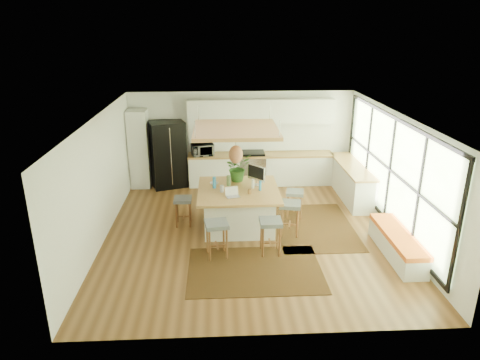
{
  "coord_description": "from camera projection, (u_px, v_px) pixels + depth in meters",
  "views": [
    {
      "loc": [
        -0.69,
        -8.95,
        4.54
      ],
      "look_at": [
        -0.2,
        0.5,
        1.1
      ],
      "focal_mm": 32.49,
      "sensor_mm": 36.0,
      "label": 1
    }
  ],
  "objects": [
    {
      "name": "island",
      "position": [
        238.0,
        208.0,
        10.14
      ],
      "size": [
        1.85,
        1.85,
        0.93
      ],
      "primitive_type": null,
      "color": "#9F7138",
      "rests_on": "floor"
    },
    {
      "name": "stool_near_left",
      "position": [
        217.0,
        241.0,
        8.85
      ],
      "size": [
        0.52,
        0.52,
        0.77
      ],
      "primitive_type": null,
      "rotation": [
        0.0,
        0.0,
        0.16
      ],
      "color": "#51575A",
      "rests_on": "floor"
    },
    {
      "name": "stool_right_back",
      "position": [
        294.0,
        204.0,
        10.63
      ],
      "size": [
        0.49,
        0.49,
        0.7
      ],
      "primitive_type": null,
      "rotation": [
        0.0,
        0.0,
        1.36
      ],
      "color": "#51575A",
      "rests_on": "floor"
    },
    {
      "name": "stool_right_front",
      "position": [
        290.0,
        220.0,
        9.79
      ],
      "size": [
        0.54,
        0.54,
        0.77
      ],
      "primitive_type": null,
      "rotation": [
        0.0,
        0.0,
        1.35
      ],
      "color": "#51575A",
      "rests_on": "floor"
    },
    {
      "name": "wall_back",
      "position": [
        241.0,
        137.0,
        12.81
      ],
      "size": [
        6.5,
        0.0,
        6.5
      ],
      "primitive_type": "plane",
      "rotation": [
        1.57,
        0.0,
        0.0
      ],
      "color": "silver",
      "rests_on": "ground"
    },
    {
      "name": "wall_left",
      "position": [
        100.0,
        180.0,
        9.36
      ],
      "size": [
        0.0,
        7.0,
        7.0
      ],
      "primitive_type": "plane",
      "rotation": [
        1.57,
        0.0,
        1.57
      ],
      "color": "silver",
      "rests_on": "ground"
    },
    {
      "name": "stool_left_side",
      "position": [
        183.0,
        211.0,
        10.24
      ],
      "size": [
        0.41,
        0.41,
        0.69
      ],
      "primitive_type": null,
      "rotation": [
        0.0,
        0.0,
        -1.57
      ],
      "color": "#51575A",
      "rests_on": "floor"
    },
    {
      "name": "right_counter_base",
      "position": [
        351.0,
        182.0,
        11.85
      ],
      "size": [
        0.6,
        2.5,
        0.88
      ],
      "primitive_type": "cube",
      "color": "silver",
      "rests_on": "floor"
    },
    {
      "name": "island_plant",
      "position": [
        238.0,
        170.0,
        10.45
      ],
      "size": [
        0.86,
        0.88,
        0.52
      ],
      "primitive_type": "imported",
      "rotation": [
        0.0,
        0.0,
        0.59
      ],
      "color": "#1E4C19",
      "rests_on": "island"
    },
    {
      "name": "island_bottle_5",
      "position": [
        261.0,
        187.0,
        9.87
      ],
      "size": [
        0.07,
        0.07,
        0.19
      ],
      "primitive_type": "cylinder",
      "color": "#338ECE",
      "rests_on": "island"
    },
    {
      "name": "island_bowl",
      "position": [
        214.0,
        184.0,
        10.26
      ],
      "size": [
        0.21,
        0.21,
        0.05
      ],
      "primitive_type": "imported",
      "rotation": [
        0.0,
        0.0,
        0.05
      ],
      "color": "silver",
      "rests_on": "island"
    },
    {
      "name": "island_bottle_4",
      "position": [
        229.0,
        182.0,
        10.17
      ],
      "size": [
        0.07,
        0.07,
        0.19
      ],
      "primitive_type": "cylinder",
      "color": "#61834E",
      "rests_on": "island"
    },
    {
      "name": "range",
      "position": [
        252.0,
        168.0,
        12.81
      ],
      "size": [
        0.76,
        0.62,
        1.0
      ],
      "primitive_type": null,
      "color": "#A5A5AA",
      "rests_on": "floor"
    },
    {
      "name": "window_wall",
      "position": [
        394.0,
        172.0,
        9.66
      ],
      "size": [
        0.1,
        6.2,
        2.6
      ],
      "primitive_type": null,
      "color": "black",
      "rests_on": "wall_right"
    },
    {
      "name": "island_bottle_1",
      "position": [
        221.0,
        188.0,
        9.78
      ],
      "size": [
        0.07,
        0.07,
        0.19
      ],
      "primitive_type": "cylinder",
      "color": "silver",
      "rests_on": "island"
    },
    {
      "name": "ceiling",
      "position": [
        251.0,
        116.0,
        9.06
      ],
      "size": [
        7.0,
        7.0,
        0.0
      ],
      "primitive_type": "plane",
      "rotation": [
        3.14,
        0.0,
        0.0
      ],
      "color": "white",
      "rests_on": "ground"
    },
    {
      "name": "stool_near_right",
      "position": [
        270.0,
        238.0,
        8.97
      ],
      "size": [
        0.45,
        0.45,
        0.75
      ],
      "primitive_type": null,
      "rotation": [
        0.0,
        0.0,
        0.0
      ],
      "color": "#51575A",
      "rests_on": "floor"
    },
    {
      "name": "laptop",
      "position": [
        233.0,
        192.0,
        9.5
      ],
      "size": [
        0.36,
        0.37,
        0.22
      ],
      "primitive_type": null,
      "rotation": [
        0.0,
        0.0,
        0.24
      ],
      "color": "#A5A5AA",
      "rests_on": "island"
    },
    {
      "name": "monitor",
      "position": [
        256.0,
        175.0,
        10.14
      ],
      "size": [
        0.5,
        0.52,
        0.5
      ],
      "primitive_type": null,
      "rotation": [
        0.0,
        0.0,
        -0.83
      ],
      "color": "#A5A5AA",
      "rests_on": "island"
    },
    {
      "name": "floor",
      "position": [
        250.0,
        232.0,
        9.98
      ],
      "size": [
        7.0,
        7.0,
        0.0
      ],
      "primitive_type": "plane",
      "color": "brown",
      "rests_on": "ground"
    },
    {
      "name": "wall_right",
      "position": [
        395.0,
        174.0,
        9.68
      ],
      "size": [
        0.0,
        7.0,
        7.0
      ],
      "primitive_type": "plane",
      "rotation": [
        1.57,
        0.0,
        -1.57
      ],
      "color": "silver",
      "rests_on": "ground"
    },
    {
      "name": "microwave",
      "position": [
        203.0,
        148.0,
        12.48
      ],
      "size": [
        0.67,
        0.47,
        0.41
      ],
      "primitive_type": "imported",
      "rotation": [
        0.0,
        0.0,
        0.23
      ],
      "color": "#A5A5AA",
      "rests_on": "back_counter_top"
    },
    {
      "name": "window_bench",
      "position": [
        397.0,
        244.0,
        8.92
      ],
      "size": [
        0.52,
        2.0,
        0.5
      ],
      "primitive_type": null,
      "color": "silver",
      "rests_on": "floor"
    },
    {
      "name": "backsplash",
      "position": [
        260.0,
        137.0,
        12.82
      ],
      "size": [
        4.2,
        0.02,
        0.8
      ],
      "primitive_type": "cube",
      "color": "white",
      "rests_on": "wall_back"
    },
    {
      "name": "rug_right",
      "position": [
        314.0,
        226.0,
        10.25
      ],
      "size": [
        1.8,
        2.6,
        0.01
      ],
      "primitive_type": "cube",
      "color": "black",
      "rests_on": "floor"
    },
    {
      "name": "rug_near",
      "position": [
        255.0,
        270.0,
        8.45
      ],
      "size": [
        2.6,
        1.8,
        0.01
      ],
      "primitive_type": "cube",
      "color": "black",
      "rests_on": "floor"
    },
    {
      "name": "island_bottle_0",
      "position": [
        214.0,
        184.0,
        10.01
      ],
      "size": [
        0.07,
        0.07,
        0.19
      ],
      "primitive_type": "cylinder",
      "color": "#338ECE",
      "rests_on": "island"
    },
    {
      "name": "fridge",
      "position": [
        168.0,
        155.0,
        12.53
      ],
      "size": [
        1.15,
        1.02,
        1.92
      ],
      "primitive_type": null,
      "rotation": [
        0.0,
        0.0,
        0.33
      ],
      "color": "black",
      "rests_on": "floor"
    },
    {
      "name": "right_counter_top",
      "position": [
        353.0,
        166.0,
        11.7
      ],
      "size": [
        0.64,
        2.54,
        0.05
      ],
      "primitive_type": "cube",
      "color": "#9F7138",
      "rests_on": "right_counter_base"
    },
    {
      "name": "back_counter_top",
      "position": [
        261.0,
        155.0,
        12.69
      ],
      "size": [
        4.24,
        0.64,
        0.05
      ],
      "primitive_type": "cube",
      "color": "#9F7138",
      "rests_on": "back_counter_base"
    },
    {
      "name": "wall_front",
      "position": [
        268.0,
        258.0,
        6.24
      ],
      "size": [
        6.5,
        0.0,
        6.5
      ],
      "primitive_type": "plane",
      "rotation": [
        -1.57,
        0.0,
        0.0
      ],
      "color": "silver",
      "rests_on": "ground"
    },
    {
      "name": "island_bottle_3",
      "position": [
        253.0,
        184.0,
        10.01
      ],
      "size": [
        0.07,
        0.07,
        0.19
      ],
      "primitive_type": "cylinder",
      "color": "silver",
      "rests_on": "island"
    },
    {
      "name": "island_bottle_2",
      "position": [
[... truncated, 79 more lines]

